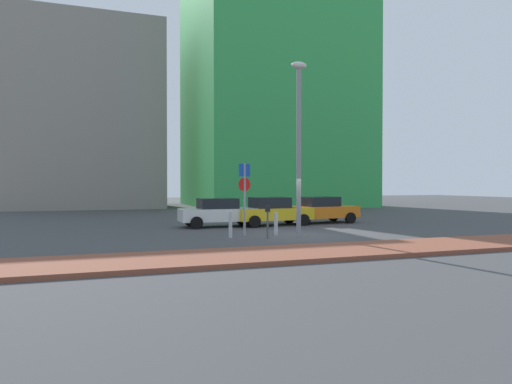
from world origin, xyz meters
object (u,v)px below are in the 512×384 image
at_px(parked_car_white, 220,212).
at_px(traffic_bollard_mid, 230,225).
at_px(parked_car_orange, 320,210).
at_px(street_lamp, 299,135).
at_px(parking_sign_post, 244,190).
at_px(parking_meter, 268,217).
at_px(parked_car_yellow, 272,211).
at_px(traffic_bollard_near, 276,224).

xyz_separation_m(parked_car_white, traffic_bollard_mid, (-0.86, -5.01, -0.23)).
distance_m(parked_car_orange, street_lamp, 8.16).
height_order(parking_sign_post, street_lamp, street_lamp).
bearing_deg(street_lamp, parking_meter, 179.62).
relative_size(parked_car_white, traffic_bollard_mid, 3.94).
distance_m(parked_car_yellow, parked_car_orange, 3.21).
bearing_deg(traffic_bollard_near, parking_meter, -128.71).
relative_size(street_lamp, traffic_bollard_near, 7.40).
bearing_deg(traffic_bollard_near, parked_car_yellow, 70.75).
bearing_deg(parking_meter, street_lamp, -0.38).
bearing_deg(parking_sign_post, parked_car_white, 89.27).
relative_size(parked_car_orange, street_lamp, 0.61).
height_order(parked_car_yellow, parking_meter, parked_car_yellow).
distance_m(traffic_bollard_near, traffic_bollard_mid, 2.16).
height_order(parking_meter, traffic_bollard_near, parking_meter).
xyz_separation_m(parked_car_white, traffic_bollard_near, (1.30, -4.79, -0.27)).
distance_m(parked_car_white, parking_sign_post, 4.63).
height_order(parking_meter, street_lamp, street_lamp).
height_order(parked_car_white, street_lamp, street_lamp).
bearing_deg(traffic_bollard_near, parking_sign_post, 166.24).
distance_m(parking_sign_post, parking_meter, 1.78).
bearing_deg(traffic_bollard_mid, parking_meter, -26.82).
relative_size(parked_car_yellow, traffic_bollard_mid, 4.01).
relative_size(parked_car_white, parking_sign_post, 1.36).
bearing_deg(parked_car_orange, street_lamp, -124.30).
bearing_deg(parked_car_white, parked_car_yellow, -2.52).
height_order(parked_car_orange, street_lamp, street_lamp).
bearing_deg(parked_car_orange, parking_meter, -132.53).
bearing_deg(parked_car_yellow, parking_sign_post, -124.53).
bearing_deg(parking_meter, parked_car_white, 95.50).
bearing_deg(parking_sign_post, parking_meter, -64.28).
height_order(parked_car_white, parked_car_orange, parked_car_orange).
relative_size(parked_car_white, parked_car_yellow, 0.98).
distance_m(parking_meter, traffic_bollard_near, 1.26).
bearing_deg(parked_car_yellow, traffic_bollard_near, -109.25).
height_order(parked_car_orange, parking_meter, parked_car_orange).
relative_size(parking_sign_post, street_lamp, 0.43).
bearing_deg(street_lamp, traffic_bollard_near, 125.50).
bearing_deg(traffic_bollard_mid, parked_car_orange, 37.50).
xyz_separation_m(parked_car_orange, parking_meter, (-5.55, -6.05, 0.12)).
distance_m(parking_sign_post, traffic_bollard_mid, 1.76).
bearing_deg(traffic_bollard_near, parked_car_orange, 46.83).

